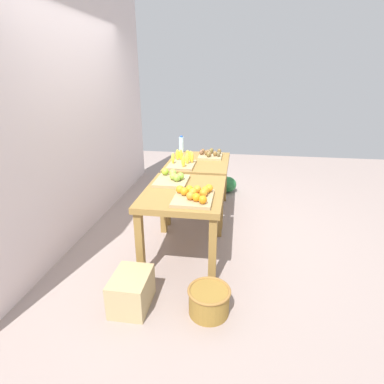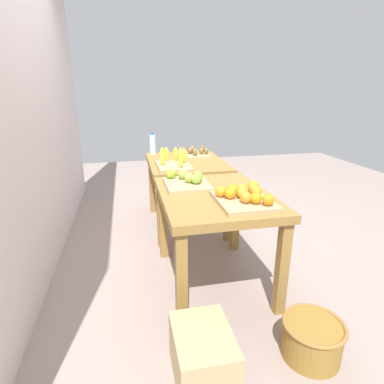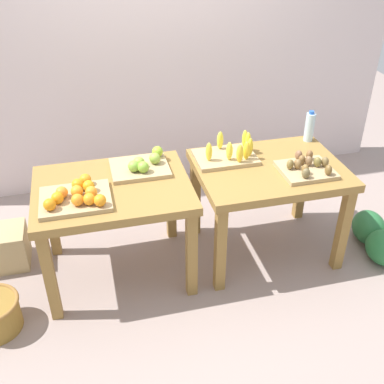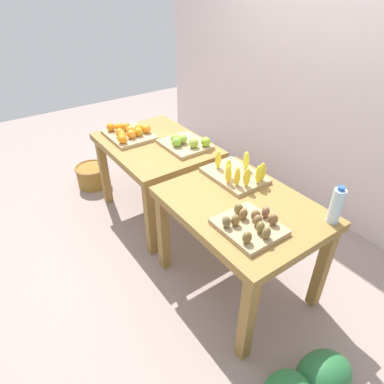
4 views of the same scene
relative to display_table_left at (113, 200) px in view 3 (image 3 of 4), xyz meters
The scene contains 10 objects.
ground_plane 0.85m from the display_table_left, ahead, with size 8.00×8.00×0.00m, color gray.
back_wall 1.70m from the display_table_left, 67.47° to the left, with size 4.40×0.12×3.00m, color silver.
display_table_left is the anchor object (origin of this frame).
display_table_right 1.12m from the display_table_left, ahead, with size 1.04×0.80×0.75m.
orange_bin 0.31m from the display_table_left, 148.65° to the right, with size 0.44×0.37×0.11m.
apple_bin 0.32m from the display_table_left, 35.95° to the left, with size 0.41×0.34×0.11m.
banana_crate 0.90m from the display_table_left, 11.17° to the left, with size 0.44×0.32×0.17m.
kiwi_bin 1.35m from the display_table_left, ahead, with size 0.36×0.32×0.10m.
water_bottle 1.61m from the display_table_left, 11.40° to the left, with size 0.07×0.07×0.25m.
cardboard_produce_box 1.03m from the display_table_left, 160.74° to the left, with size 0.40×0.30×0.30m, color tan.
Camera 3 is at (-0.68, -2.68, 2.37)m, focal length 43.59 mm.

